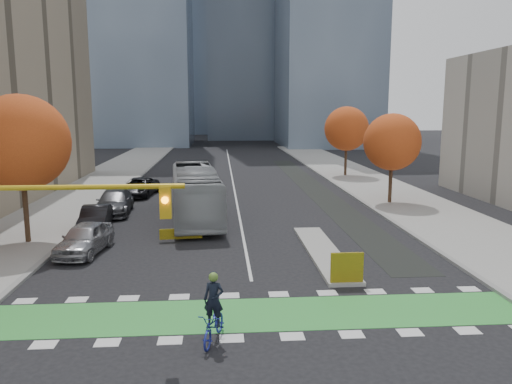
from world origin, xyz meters
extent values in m
plane|color=black|center=(0.00, 0.00, 0.00)|extent=(300.00, 300.00, 0.00)
cube|color=gray|center=(-13.50, 20.00, 0.07)|extent=(7.00, 120.00, 0.15)
cube|color=gray|center=(13.50, 20.00, 0.07)|extent=(7.00, 120.00, 0.15)
cube|color=gray|center=(-10.00, 20.00, 0.07)|extent=(0.30, 120.00, 0.16)
cube|color=gray|center=(10.00, 20.00, 0.07)|extent=(0.30, 120.00, 0.16)
cube|color=green|center=(0.00, 1.50, 0.01)|extent=(20.00, 3.00, 0.01)
cube|color=silver|center=(0.00, 40.00, 0.01)|extent=(0.15, 70.00, 0.01)
cube|color=black|center=(7.50, 30.00, 0.01)|extent=(2.50, 50.00, 0.01)
cube|color=gray|center=(4.00, 9.00, 0.08)|extent=(1.60, 10.00, 0.16)
cube|color=yellow|center=(4.00, 4.20, 0.80)|extent=(1.40, 0.12, 1.30)
cylinder|color=#332114|center=(-12.00, 12.00, 2.62)|extent=(0.28, 0.28, 5.25)
sphere|color=#A43414|center=(-12.00, 12.00, 5.62)|extent=(5.20, 5.20, 5.20)
cylinder|color=#332114|center=(12.00, 22.00, 2.27)|extent=(0.28, 0.28, 4.55)
sphere|color=#A43414|center=(12.00, 22.00, 4.88)|extent=(4.40, 4.40, 4.40)
cylinder|color=#332114|center=(12.50, 38.00, 2.45)|extent=(0.28, 0.28, 4.90)
sphere|color=#A43414|center=(12.50, 38.00, 5.25)|extent=(4.80, 4.80, 4.80)
cylinder|color=#BF9914|center=(-6.50, -0.50, 5.10)|extent=(8.20, 0.16, 0.16)
cube|color=#BF9914|center=(-3.00, -0.50, 4.60)|extent=(0.35, 0.28, 1.00)
sphere|color=orange|center=(-3.00, -0.68, 4.70)|extent=(0.22, 0.22, 0.22)
imported|color=navy|center=(-1.57, -0.54, 0.53)|extent=(1.23, 2.13, 1.06)
imported|color=black|center=(-1.57, -0.54, 1.43)|extent=(0.75, 0.59, 1.80)
sphere|color=#597F2D|center=(-1.57, -0.54, 2.17)|extent=(0.31, 0.31, 0.31)
imported|color=#9C9FA3|center=(-3.00, 17.95, 1.76)|extent=(4.11, 12.85, 3.52)
imported|color=#9FA0A5|center=(-8.35, 9.89, 0.80)|extent=(2.48, 4.90, 1.60)
imported|color=black|center=(-9.00, 14.89, 0.75)|extent=(2.00, 4.70, 1.51)
imported|color=#46464A|center=(-8.87, 19.89, 0.83)|extent=(2.64, 5.83, 1.66)
imported|color=black|center=(-8.31, 27.18, 0.76)|extent=(3.23, 5.76, 1.52)
camera|label=1|loc=(-1.32, -15.73, 7.46)|focal=35.00mm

